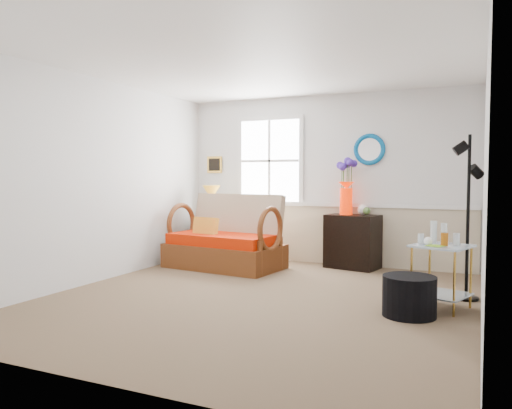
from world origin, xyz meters
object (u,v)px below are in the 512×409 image
at_px(loveseat, 224,231).
at_px(lamp_stand, 209,238).
at_px(ottoman, 409,296).
at_px(cabinet, 353,241).
at_px(side_table, 441,277).
at_px(floor_lamp, 468,218).

relative_size(loveseat, lamp_stand, 2.44).
bearing_deg(ottoman, cabinet, 115.60).
relative_size(cabinet, side_table, 1.20).
distance_m(loveseat, cabinet, 1.90).
height_order(loveseat, floor_lamp, floor_lamp).
height_order(floor_lamp, ottoman, floor_lamp).
bearing_deg(side_table, ottoman, -121.09).
xyz_separation_m(cabinet, floor_lamp, (1.58, -1.35, 0.51)).
distance_m(lamp_stand, floor_lamp, 4.14).
xyz_separation_m(floor_lamp, ottoman, (-0.49, -0.94, -0.71)).
xyz_separation_m(lamp_stand, cabinet, (2.34, 0.14, 0.05)).
bearing_deg(cabinet, ottoman, -53.08).
relative_size(lamp_stand, side_table, 1.04).
height_order(lamp_stand, side_table, lamp_stand).
xyz_separation_m(loveseat, lamp_stand, (-0.61, 0.62, -0.20)).
height_order(side_table, ottoman, side_table).
bearing_deg(ottoman, lamp_stand, 147.98).
distance_m(side_table, ottoman, 0.52).
bearing_deg(loveseat, floor_lamp, -3.18).
bearing_deg(side_table, lamp_stand, 155.01).
relative_size(cabinet, ottoman, 1.54).
bearing_deg(loveseat, lamp_stand, 140.97).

